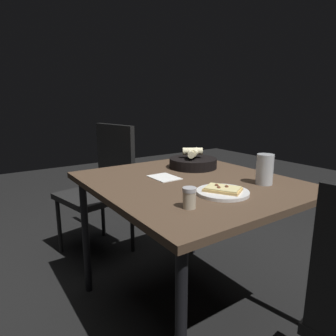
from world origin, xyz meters
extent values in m
plane|color=black|center=(0.00, 0.00, 0.00)|extent=(8.00, 8.00, 0.00)
cube|color=#4D3929|center=(0.00, 0.00, 0.71)|extent=(1.03, 0.91, 0.03)
cylinder|color=black|center=(-0.46, -0.40, 0.35)|extent=(0.04, 0.04, 0.69)
cylinder|color=black|center=(-0.46, 0.40, 0.35)|extent=(0.04, 0.04, 0.69)
cylinder|color=black|center=(0.46, 0.40, 0.35)|extent=(0.04, 0.04, 0.69)
cylinder|color=white|center=(0.25, -0.03, 0.73)|extent=(0.22, 0.22, 0.01)
cube|color=tan|center=(0.25, -0.03, 0.74)|extent=(0.18, 0.16, 0.01)
cube|color=beige|center=(0.25, -0.03, 0.75)|extent=(0.17, 0.15, 0.01)
sphere|color=brown|center=(0.26, -0.01, 0.75)|extent=(0.02, 0.02, 0.02)
sphere|color=brown|center=(0.22, -0.03, 0.75)|extent=(0.02, 0.02, 0.02)
sphere|color=brown|center=(0.25, -0.05, 0.75)|extent=(0.02, 0.02, 0.02)
cylinder|color=black|center=(-0.22, 0.19, 0.75)|extent=(0.28, 0.28, 0.06)
cylinder|color=beige|center=(-0.20, 0.19, 0.82)|extent=(0.10, 0.11, 0.04)
cylinder|color=beige|center=(-0.23, 0.19, 0.82)|extent=(0.10, 0.12, 0.04)
cylinder|color=beige|center=(-0.20, 0.16, 0.81)|extent=(0.12, 0.10, 0.04)
cylinder|color=#A71B14|center=(-0.15, 0.17, 0.74)|extent=(0.06, 0.06, 0.03)
cylinder|color=silver|center=(0.25, 0.25, 0.80)|extent=(0.08, 0.08, 0.14)
cylinder|color=#C67314|center=(0.25, 0.25, 0.75)|extent=(0.07, 0.07, 0.05)
cylinder|color=#BFB299|center=(0.30, -0.25, 0.76)|extent=(0.05, 0.05, 0.06)
cylinder|color=maroon|center=(0.30, -0.25, 0.74)|extent=(0.04, 0.04, 0.03)
cylinder|color=#B7B7BC|center=(0.30, -0.25, 0.79)|extent=(0.05, 0.05, 0.01)
cube|color=white|center=(-0.11, -0.08, 0.73)|extent=(0.16, 0.12, 0.00)
cube|color=black|center=(-0.88, -0.18, 0.44)|extent=(0.52, 0.52, 0.04)
cube|color=black|center=(-0.92, 0.01, 0.70)|extent=(0.42, 0.12, 0.48)
cylinder|color=black|center=(-1.02, -0.41, 0.21)|extent=(0.03, 0.03, 0.42)
cylinder|color=black|center=(-0.65, -0.33, 0.21)|extent=(0.03, 0.03, 0.42)
cylinder|color=black|center=(-1.10, -0.04, 0.21)|extent=(0.03, 0.03, 0.42)
cylinder|color=black|center=(-0.73, 0.04, 0.21)|extent=(0.03, 0.03, 0.42)
camera|label=1|loc=(1.11, -0.89, 1.11)|focal=31.65mm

